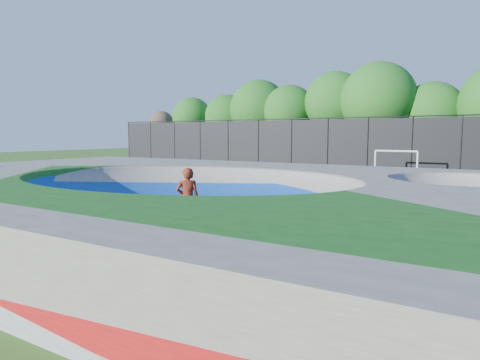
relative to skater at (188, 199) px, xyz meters
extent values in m
plane|color=#305718|center=(-0.70, 0.65, -0.91)|extent=(120.00, 120.00, 0.00)
cube|color=gray|center=(-0.70, 0.65, -0.16)|extent=(22.00, 14.00, 1.50)
imported|color=red|center=(0.00, 0.00, 0.00)|extent=(0.79, 0.74, 1.81)
cube|color=black|center=(0.00, 0.00, -0.88)|extent=(0.70, 0.72, 0.05)
cylinder|color=silver|center=(0.56, 18.83, -0.05)|extent=(0.12, 0.12, 1.72)
cylinder|color=silver|center=(3.13, 18.83, -0.05)|extent=(0.12, 0.12, 1.72)
cylinder|color=silver|center=(1.84, 18.83, 0.81)|extent=(2.57, 0.12, 0.12)
cylinder|color=black|center=(-24.70, 21.65, 1.09)|extent=(0.09, 0.09, 4.00)
cylinder|color=black|center=(-21.70, 21.65, 1.09)|extent=(0.09, 0.09, 4.00)
cylinder|color=black|center=(-18.70, 21.65, 1.09)|extent=(0.09, 0.09, 4.00)
cylinder|color=black|center=(-15.70, 21.65, 1.09)|extent=(0.09, 0.09, 4.00)
cylinder|color=black|center=(-12.70, 21.65, 1.09)|extent=(0.09, 0.09, 4.00)
cylinder|color=black|center=(-9.70, 21.65, 1.09)|extent=(0.09, 0.09, 4.00)
cylinder|color=black|center=(-6.70, 21.65, 1.09)|extent=(0.09, 0.09, 4.00)
cylinder|color=black|center=(-3.70, 21.65, 1.09)|extent=(0.09, 0.09, 4.00)
cylinder|color=black|center=(-0.70, 21.65, 1.09)|extent=(0.09, 0.09, 4.00)
cylinder|color=black|center=(2.30, 21.65, 1.09)|extent=(0.09, 0.09, 4.00)
cylinder|color=black|center=(5.30, 21.65, 1.09)|extent=(0.09, 0.09, 4.00)
cube|color=black|center=(-0.70, 21.65, 1.09)|extent=(48.00, 0.03, 3.80)
cylinder|color=black|center=(-0.70, 21.65, 3.09)|extent=(48.00, 0.08, 0.08)
cylinder|color=#453722|center=(-24.26, 26.14, 0.57)|extent=(0.44, 0.44, 2.94)
sphere|color=brown|center=(-24.26, 26.14, 3.14)|extent=(2.60, 2.60, 2.60)
cylinder|color=#453722|center=(-20.21, 26.30, 0.60)|extent=(0.44, 0.44, 3.02)
sphere|color=#1C5D18|center=(-20.21, 26.30, 3.66)|extent=(4.12, 4.12, 4.12)
cylinder|color=#453722|center=(-16.71, 27.63, 0.43)|extent=(0.44, 0.44, 2.67)
sphere|color=#1C5D18|center=(-16.71, 27.63, 3.55)|extent=(4.77, 4.77, 4.77)
cylinder|color=#453722|center=(-12.70, 27.09, 0.66)|extent=(0.44, 0.44, 3.13)
sphere|color=#1C5D18|center=(-12.70, 27.09, 4.32)|extent=(5.60, 5.60, 5.60)
cylinder|color=#453722|center=(-9.20, 26.53, 0.64)|extent=(0.44, 0.44, 3.10)
sphere|color=#1C5D18|center=(-9.20, 26.53, 3.98)|extent=(4.77, 4.77, 4.77)
cylinder|color=#453722|center=(-4.88, 26.51, 0.88)|extent=(0.44, 0.44, 3.57)
sphere|color=#1C5D18|center=(-4.88, 26.51, 4.63)|extent=(5.23, 5.23, 5.23)
cylinder|color=#453722|center=(-1.03, 25.59, 0.73)|extent=(0.44, 0.44, 3.26)
sphere|color=#1C5D18|center=(-1.03, 25.59, 4.60)|extent=(5.97, 5.97, 5.97)
cylinder|color=#453722|center=(2.82, 26.63, 0.43)|extent=(0.44, 0.44, 2.66)
sphere|color=#1C5D18|center=(2.82, 26.63, 3.54)|extent=(4.76, 4.76, 4.76)
camera|label=1|loc=(7.54, -9.48, 1.81)|focal=32.00mm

